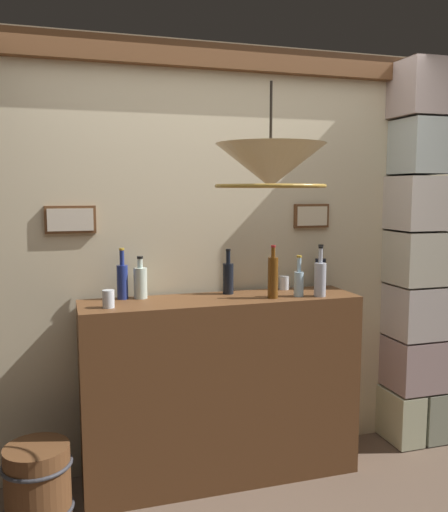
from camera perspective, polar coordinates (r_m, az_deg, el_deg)
name	(u,v)px	position (r m, az deg, el deg)	size (l,w,h in m)	color
panelled_rear_partition	(209,246)	(3.31, -1.63, 1.10)	(3.70, 0.15, 2.56)	beige
stone_pillar	(418,254)	(3.79, 19.81, 0.18)	(0.41, 0.37, 2.50)	#BCC09D
bar_shelf_unit	(222,389)	(3.25, -0.26, -13.88)	(1.60, 0.40, 1.08)	brown
liquor_bottle_vodka	(299,282)	(3.16, 7.92, -2.71)	(0.06, 0.06, 0.24)	#A4C8DE
liquor_bottle_bourbon	(122,280)	(3.11, -10.70, -2.52)	(0.06, 0.06, 0.29)	navy
liquor_bottle_whiskey	(228,277)	(3.21, 0.44, -2.23)	(0.06, 0.06, 0.27)	black
liquor_bottle_amaro	(273,277)	(3.09, 5.20, -2.19)	(0.06, 0.06, 0.31)	brown
liquor_bottle_rye	(320,272)	(3.45, 10.16, -1.64)	(0.07, 0.07, 0.28)	black
liquor_bottle_sherry	(140,282)	(3.12, -8.84, -2.72)	(0.08, 0.08, 0.24)	silver
liquor_bottle_brandy	(320,278)	(3.18, 10.13, -2.34)	(0.07, 0.07, 0.29)	#AFB3C0
glass_tumbler_rocks	(284,283)	(3.38, 6.39, -2.82)	(0.06, 0.06, 0.08)	silver
glass_tumbler_highball	(108,299)	(2.91, -12.13, -4.46)	(0.06, 0.06, 0.09)	silver
pendant_lamp	(270,167)	(2.36, 4.94, 9.35)	(0.48, 0.48, 0.45)	beige
wooden_barrel	(38,486)	(3.10, -19.09, -22.03)	(0.35, 0.35, 0.42)	brown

